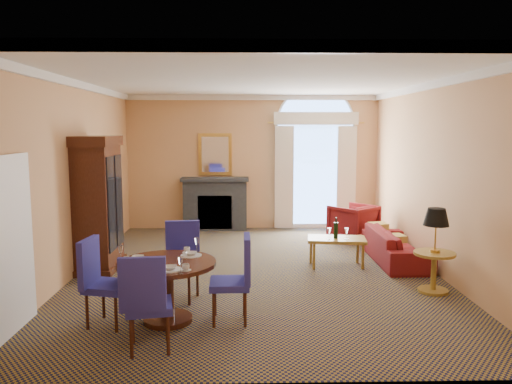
{
  "coord_description": "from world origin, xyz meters",
  "views": [
    {
      "loc": [
        -0.22,
        -8.24,
        2.42
      ],
      "look_at": [
        0.0,
        0.5,
        1.3
      ],
      "focal_mm": 35.0,
      "sensor_mm": 36.0,
      "label": 1
    }
  ],
  "objects_px": {
    "dining_table": "(167,278)",
    "sofa": "(396,246)",
    "armchair": "(353,222)",
    "coffee_table": "(337,240)",
    "armoire": "(98,206)",
    "side_table": "(435,240)"
  },
  "relations": [
    {
      "from": "armchair",
      "to": "side_table",
      "type": "distance_m",
      "value": 3.54
    },
    {
      "from": "armchair",
      "to": "coffee_table",
      "type": "distance_m",
      "value": 2.19
    },
    {
      "from": "coffee_table",
      "to": "sofa",
      "type": "bearing_deg",
      "value": 20.77
    },
    {
      "from": "sofa",
      "to": "armchair",
      "type": "relative_size",
      "value": 2.33
    },
    {
      "from": "armchair",
      "to": "coffee_table",
      "type": "bearing_deg",
      "value": 29.9
    },
    {
      "from": "sofa",
      "to": "coffee_table",
      "type": "relative_size",
      "value": 1.88
    },
    {
      "from": "dining_table",
      "to": "armchair",
      "type": "xyz_separation_m",
      "value": [
        3.34,
        4.54,
        -0.18
      ]
    },
    {
      "from": "coffee_table",
      "to": "side_table",
      "type": "distance_m",
      "value": 1.88
    },
    {
      "from": "side_table",
      "to": "armchair",
      "type": "bearing_deg",
      "value": 97.18
    },
    {
      "from": "coffee_table",
      "to": "side_table",
      "type": "bearing_deg",
      "value": -42.81
    },
    {
      "from": "coffee_table",
      "to": "side_table",
      "type": "relative_size",
      "value": 0.86
    },
    {
      "from": "armoire",
      "to": "side_table",
      "type": "height_order",
      "value": "armoire"
    },
    {
      "from": "side_table",
      "to": "dining_table",
      "type": "bearing_deg",
      "value": -164.39
    },
    {
      "from": "dining_table",
      "to": "side_table",
      "type": "xyz_separation_m",
      "value": [
        3.78,
        1.06,
        0.22
      ]
    },
    {
      "from": "armoire",
      "to": "dining_table",
      "type": "distance_m",
      "value": 2.94
    },
    {
      "from": "coffee_table",
      "to": "side_table",
      "type": "xyz_separation_m",
      "value": [
        1.19,
        -1.42,
        0.32
      ]
    },
    {
      "from": "dining_table",
      "to": "side_table",
      "type": "height_order",
      "value": "side_table"
    },
    {
      "from": "dining_table",
      "to": "sofa",
      "type": "height_order",
      "value": "dining_table"
    },
    {
      "from": "dining_table",
      "to": "side_table",
      "type": "bearing_deg",
      "value": 15.61
    },
    {
      "from": "armchair",
      "to": "armoire",
      "type": "bearing_deg",
      "value": -16.91
    },
    {
      "from": "armoire",
      "to": "armchair",
      "type": "bearing_deg",
      "value": 23.27
    },
    {
      "from": "armchair",
      "to": "sofa",
      "type": "bearing_deg",
      "value": 62.08
    }
  ]
}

